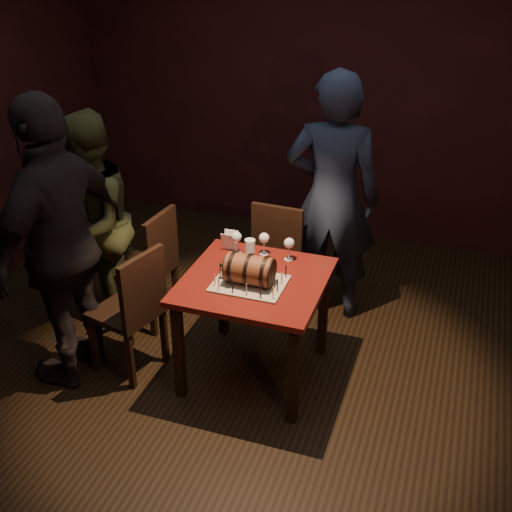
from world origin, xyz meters
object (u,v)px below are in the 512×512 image
Objects in this scene: pub_table at (255,293)px; person_left_rear at (90,224)px; barrel_cake at (249,270)px; person_back at (332,199)px; pint_of_ale at (250,250)px; wine_glass_right at (289,244)px; chair_left_rear at (151,262)px; wine_glass_mid at (264,239)px; person_left_front at (62,245)px; chair_back at (281,250)px; wine_glass_left at (236,238)px; chair_left_front at (134,306)px.

person_left_rear reaches higher than pub_table.
person_back reaches higher than barrel_cake.
pint_of_ale is 0.09× the size of person_left_rear.
wine_glass_right is at bearing 71.34° from person_back.
person_left_rear is (-0.41, -0.12, 0.30)m from chair_left_rear.
wine_glass_mid is 0.17× the size of chair_left_rear.
pint_of_ale is 0.08× the size of person_left_front.
wine_glass_mid is at bearing 59.23° from pint_of_ale.
person_back is (0.28, 1.03, 0.10)m from barrel_cake.
chair_back is (-0.08, 0.85, -0.12)m from pub_table.
chair_left_rear is 0.56× the size of person_left_rear.
person_left_front reaches higher than wine_glass_left.
person_left_rear is at bearing -153.93° from chair_back.
person_left_front is at bearing 0.86° from person_left_rear.
chair_back is 1.00× the size of chair_left_front.
barrel_cake reaches higher than chair_back.
person_back reaches higher than pub_table.
chair_left_front is at bearing -163.08° from pub_table.
wine_glass_right is at bearing -68.27° from chair_back.
pint_of_ale is at bearing 55.63° from person_back.
chair_left_front is 0.80m from person_left_rear.
wine_glass_left is at bearing 152.65° from pint_of_ale.
chair_back is at bearing 93.30° from wine_glass_mid.
person_left_front reaches higher than pint_of_ale.
person_left_rear is at bearing -176.67° from wine_glass_right.
barrel_cake is 1.37m from person_left_rear.
pub_table is 1.38m from person_left_rear.
chair_back is at bearing 144.31° from person_left_front.
wine_glass_mid is at bearing 13.77° from wine_glass_left.
pub_table is 1.26m from person_left_front.
chair_left_rear reaches higher than wine_glass_right.
person_left_rear is (-1.34, 0.23, 0.19)m from pub_table.
chair_left_rear is at bearing 106.41° from chair_left_front.
pub_table is 6.00× the size of pint_of_ale.
chair_back is at bearing 74.58° from wine_glass_left.
person_left_front is (-1.16, -0.37, 0.33)m from pub_table.
chair_back reaches higher than pint_of_ale.
person_back reaches higher than wine_glass_left.
wine_glass_right is (0.13, 0.32, 0.23)m from pub_table.
pint_of_ale reaches higher than pub_table.
wine_glass_right is at bearing 70.31° from barrel_cake.
pint_of_ale is 0.86m from chair_left_front.
barrel_cake is 2.19× the size of wine_glass_right.
pub_table is at bearing -112.85° from wine_glass_right.
person_back is 1.95m from person_left_front.
person_left_front is (-0.39, -0.13, 0.45)m from chair_left_front.
wine_glass_mid is 0.08× the size of person_back.
pub_table is 0.23m from barrel_cake.
wine_glass_left is 0.19m from wine_glass_mid.
wine_glass_left is 1.00× the size of wine_glass_right.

